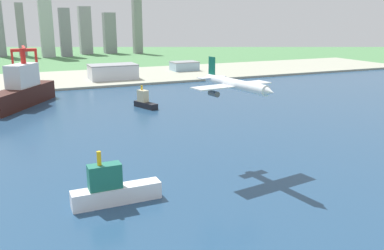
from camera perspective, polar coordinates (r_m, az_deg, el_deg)
The scene contains 11 objects.
ground_plane at distance 324.21m, azimuth -5.36°, elevation 2.04°, with size 2400.00×2400.00×0.00m, color #4B804C.
water_bay at distance 269.47m, azimuth -1.35°, elevation -0.51°, with size 840.00×360.00×0.15m, color navy.
industrial_pier at distance 505.30m, azimuth -12.20°, elevation 6.51°, with size 840.00×140.00×2.50m, color #9FA18D.
airplane_landing at distance 187.85m, azimuth 6.14°, elevation 5.56°, with size 41.04×47.03×15.56m.
ferry_boat at distance 164.92m, azimuth -10.88°, elevation -8.71°, with size 35.08×7.24×22.09m.
tugboat_small at distance 333.28m, azimuth -6.59°, elevation 3.27°, with size 14.15×24.66×17.52m.
cargo_ship at distance 363.31m, azimuth -22.57°, elevation 4.37°, with size 58.05×79.08×46.22m.
port_crane_red at distance 469.77m, azimuth -22.26°, elevation 8.79°, with size 25.72×44.57×39.09m.
warehouse_main at distance 478.50m, azimuth -10.93°, elevation 7.29°, with size 53.33×31.81×16.70m.
warehouse_annex at distance 547.70m, azimuth -1.07°, elevation 8.21°, with size 34.02×25.04×11.70m.
distant_skyline at distance 824.65m, azimuth -20.91°, elevation 12.84°, with size 346.92×73.94×141.50m.
Camera 1 is at (-97.89, -0.77, 71.20)m, focal length 38.43 mm.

